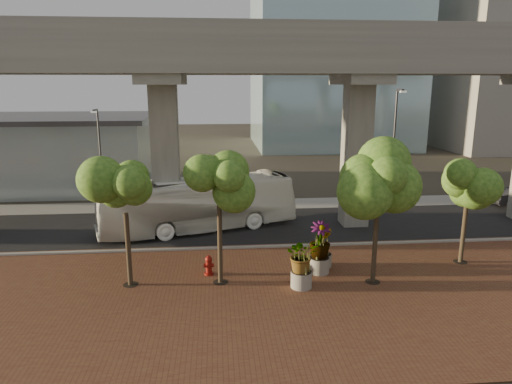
{
  "coord_description": "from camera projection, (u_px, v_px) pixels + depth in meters",
  "views": [
    {
      "loc": [
        -2.87,
        -26.17,
        9.05
      ],
      "look_at": [
        -0.55,
        0.5,
        2.68
      ],
      "focal_mm": 32.0,
      "sensor_mm": 36.0,
      "label": 1
    }
  ],
  "objects": [
    {
      "name": "far_sidewalk",
      "position": [
        255.0,
        204.0,
        34.96
      ],
      "size": [
        90.0,
        3.0,
        0.06
      ],
      "primitive_type": "cube",
      "color": "#9F9B94",
      "rests_on": "ground"
    },
    {
      "name": "transit_viaduct",
      "position": [
        263.0,
        113.0,
        27.95
      ],
      "size": [
        72.0,
        5.6,
        12.4
      ],
      "color": "gray",
      "rests_on": "ground"
    },
    {
      "name": "planter_right",
      "position": [
        320.0,
        242.0,
        21.95
      ],
      "size": [
        2.4,
        2.4,
        2.56
      ],
      "color": "#9B938C",
      "rests_on": "ground"
    },
    {
      "name": "curb_strip",
      "position": [
        269.0,
        247.0,
        25.74
      ],
      "size": [
        70.0,
        0.25,
        0.16
      ],
      "primitive_type": "cube",
      "color": "#9F9B94",
      "rests_on": "ground"
    },
    {
      "name": "planter_left",
      "position": [
        324.0,
        243.0,
        22.78
      ],
      "size": [
        1.87,
        1.87,
        2.05
      ],
      "color": "gray",
      "rests_on": "ground"
    },
    {
      "name": "fire_hydrant",
      "position": [
        209.0,
        265.0,
        21.96
      ],
      "size": [
        0.49,
        0.45,
        0.99
      ],
      "color": "maroon",
      "rests_on": "ground"
    },
    {
      "name": "midrise_block",
      "position": [
        511.0,
        62.0,
        63.01
      ],
      "size": [
        18.0,
        16.0,
        24.0
      ],
      "primitive_type": "cube",
      "color": "#A8A197",
      "rests_on": "ground"
    },
    {
      "name": "streetlamp_west",
      "position": [
        100.0,
        154.0,
        31.69
      ],
      "size": [
        0.36,
        1.06,
        7.35
      ],
      "color": "#323338",
      "rests_on": "ground"
    },
    {
      "name": "station_pavilion",
      "position": [
        25.0,
        151.0,
        40.77
      ],
      "size": [
        23.0,
        13.0,
        6.3
      ],
      "color": "#ABBCC4",
      "rests_on": "ground"
    },
    {
      "name": "street_tree_near_east",
      "position": [
        379.0,
        185.0,
        20.17
      ],
      "size": [
        3.8,
        3.8,
        6.36
      ],
      "color": "#403524",
      "rests_on": "ground"
    },
    {
      "name": "streetlamp_east",
      "position": [
        395.0,
        139.0,
        34.0
      ],
      "size": [
        0.43,
        1.25,
        8.65
      ],
      "color": "#2A292E",
      "rests_on": "ground"
    },
    {
      "name": "brick_plaza",
      "position": [
        285.0,
        295.0,
        19.94
      ],
      "size": [
        70.0,
        13.0,
        0.06
      ],
      "primitive_type": "cube",
      "color": "brown",
      "rests_on": "ground"
    },
    {
      "name": "planter_front",
      "position": [
        302.0,
        257.0,
        20.37
      ],
      "size": [
        2.14,
        2.14,
        2.35
      ],
      "color": "#AAA49A",
      "rests_on": "ground"
    },
    {
      "name": "asphalt_road",
      "position": [
        262.0,
        226.0,
        29.63
      ],
      "size": [
        90.0,
        8.0,
        0.04
      ],
      "primitive_type": "cube",
      "color": "black",
      "rests_on": "ground"
    },
    {
      "name": "street_tree_far_east",
      "position": [
        469.0,
        185.0,
        22.67
      ],
      "size": [
        3.1,
        3.1,
        5.5
      ],
      "color": "#403524",
      "rests_on": "ground"
    },
    {
      "name": "street_tree_far_west",
      "position": [
        124.0,
        193.0,
        19.94
      ],
      "size": [
        3.22,
        3.22,
        5.83
      ],
      "color": "#403524",
      "rests_on": "ground"
    },
    {
      "name": "transit_bus",
      "position": [
        198.0,
        204.0,
        28.56
      ],
      "size": [
        12.65,
        6.55,
        3.44
      ],
      "primitive_type": "imported",
      "rotation": [
        0.0,
        0.0,
        1.88
      ],
      "color": "white",
      "rests_on": "ground"
    },
    {
      "name": "street_tree_near_west",
      "position": [
        219.0,
        185.0,
        20.12
      ],
      "size": [
        3.31,
        3.31,
        6.17
      ],
      "color": "#403524",
      "rests_on": "ground"
    },
    {
      "name": "ground",
      "position": [
        266.0,
        237.0,
        27.7
      ],
      "size": [
        160.0,
        160.0,
        0.0
      ],
      "primitive_type": "plane",
      "color": "#332D25",
      "rests_on": "ground"
    }
  ]
}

